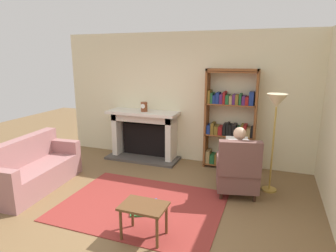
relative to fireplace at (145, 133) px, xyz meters
The scene contains 12 objects.
ground 2.52m from the fireplace, 69.62° to the right, with size 14.00×14.00×0.00m, color brown.
back_wall 1.19m from the fireplace, 16.22° to the left, with size 5.60×0.10×2.70m, color beige.
area_rug 2.25m from the fireplace, 66.87° to the right, with size 2.40×1.80×0.01m, color maroon.
fireplace is the anchor object (origin of this frame).
mantel_clock 0.61m from the fireplace, 65.88° to the right, with size 0.14×0.14×0.20m.
bookshelf 1.88m from the fireplace, ahead, with size 0.99×0.32×1.98m.
armchair_reading 2.46m from the fireplace, 28.25° to the right, with size 0.77×0.75×0.97m.
seated_reader 2.38m from the fireplace, 26.12° to the right, with size 0.44×0.58×1.14m.
sofa_floral 2.38m from the fireplace, 119.21° to the right, with size 0.86×1.75×0.85m.
side_table 2.97m from the fireplace, 65.55° to the right, with size 0.56×0.39×0.44m.
scattered_books 2.34m from the fireplace, 64.37° to the right, with size 0.38×0.59×0.04m.
floor_lamp 2.89m from the fireplace, 16.42° to the right, with size 0.32×0.32×1.64m.
Camera 1 is at (1.76, -3.29, 2.20)m, focal length 30.86 mm.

